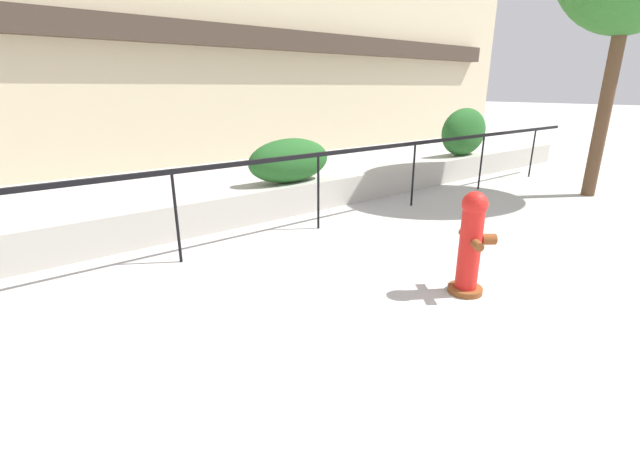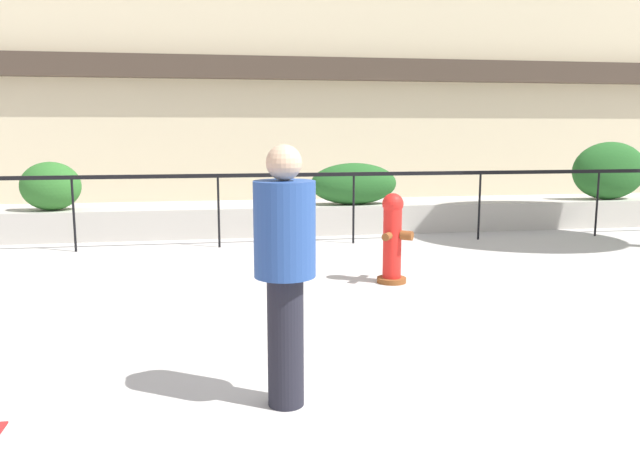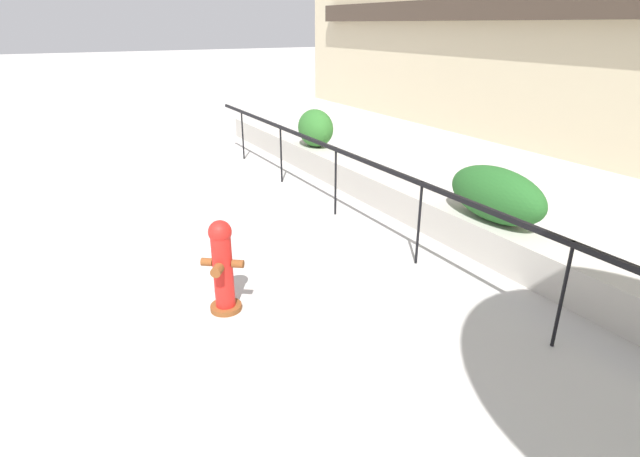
{
  "view_description": "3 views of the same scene",
  "coord_description": "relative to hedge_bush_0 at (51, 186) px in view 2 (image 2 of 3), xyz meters",
  "views": [
    {
      "loc": [
        -3.81,
        0.01,
        2.04
      ],
      "look_at": [
        -0.74,
        3.92,
        0.4
      ],
      "focal_mm": 24.0,
      "sensor_mm": 36.0,
      "label": 1
    },
    {
      "loc": [
        -2.16,
        -4.82,
        1.82
      ],
      "look_at": [
        -0.86,
        3.01,
        0.56
      ],
      "focal_mm": 35.0,
      "sensor_mm": 36.0,
      "label": 2
    },
    {
      "loc": [
        4.68,
        0.82,
        3.0
      ],
      "look_at": [
        -0.35,
        3.61,
        0.64
      ],
      "focal_mm": 28.0,
      "sensor_mm": 36.0,
      "label": 3
    }
  ],
  "objects": [
    {
      "name": "hedge_bush_0",
      "position": [
        0.0,
        0.0,
        0.0
      ],
      "size": [
        0.97,
        0.7,
        0.8
      ],
      "primitive_type": "ellipsoid",
      "color": "#2D6B28",
      "rests_on": "planter_wall_low"
    },
    {
      "name": "fire_hydrant",
      "position": [
        4.75,
        -3.74,
        -0.35
      ],
      "size": [
        0.49,
        0.49,
        1.08
      ],
      "color": "brown",
      "rests_on": "ground"
    },
    {
      "name": "planter_wall_low",
      "position": [
        4.86,
        0.0,
        -0.65
      ],
      "size": [
        18.0,
        0.7,
        0.5
      ],
      "primitive_type": "cube",
      "color": "#B7B2A8",
      "rests_on": "ground"
    },
    {
      "name": "pedestrian",
      "position": [
        3.12,
        -6.89,
        0.09
      ],
      "size": [
        0.55,
        0.55,
        1.73
      ],
      "color": "black",
      "rests_on": "ground"
    },
    {
      "name": "hedge_bush_1",
      "position": [
        5.1,
        0.0,
        -0.03
      ],
      "size": [
        1.56,
        0.65,
        0.74
      ],
      "primitive_type": "ellipsoid",
      "color": "#235B23",
      "rests_on": "planter_wall_low"
    },
    {
      "name": "hedge_bush_2",
      "position": [
        10.08,
        0.0,
        0.15
      ],
      "size": [
        1.5,
        0.63,
        1.09
      ],
      "primitive_type": "ellipsoid",
      "color": "#235B23",
      "rests_on": "planter_wall_low"
    },
    {
      "name": "fence_railing_segment",
      "position": [
        4.86,
        -1.1,
        0.12
      ],
      "size": [
        15.0,
        0.05,
        1.15
      ],
      "color": "black",
      "rests_on": "ground"
    },
    {
      "name": "ground_plane",
      "position": [
        4.86,
        -6.0,
        -0.9
      ],
      "size": [
        120.0,
        120.0,
        0.0
      ],
      "primitive_type": "plane",
      "color": "#BCB7B2"
    },
    {
      "name": "building_facade",
      "position": [
        4.86,
        5.98,
        3.08
      ],
      "size": [
        30.0,
        1.36,
        8.0
      ],
      "color": "beige",
      "rests_on": "ground"
    }
  ]
}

